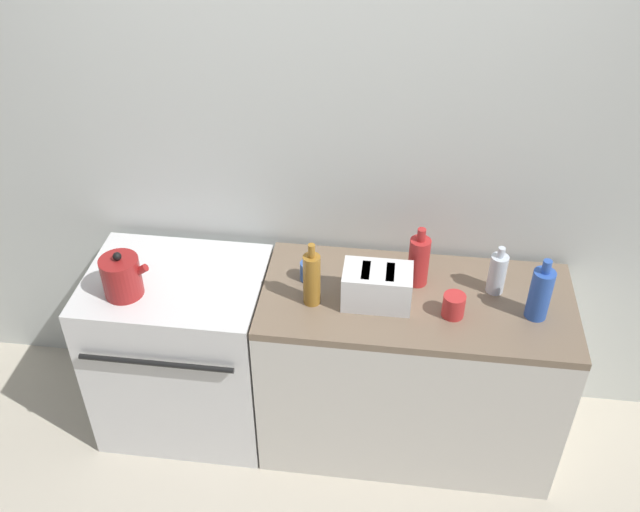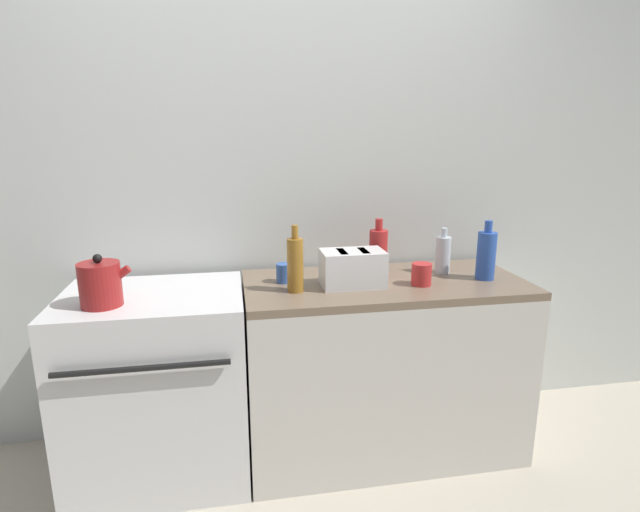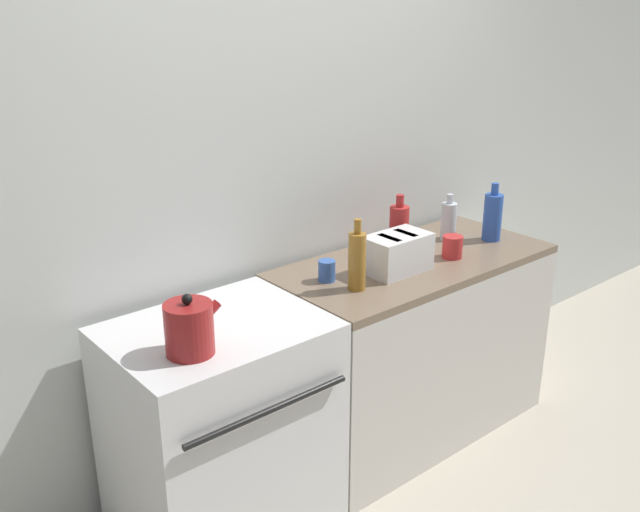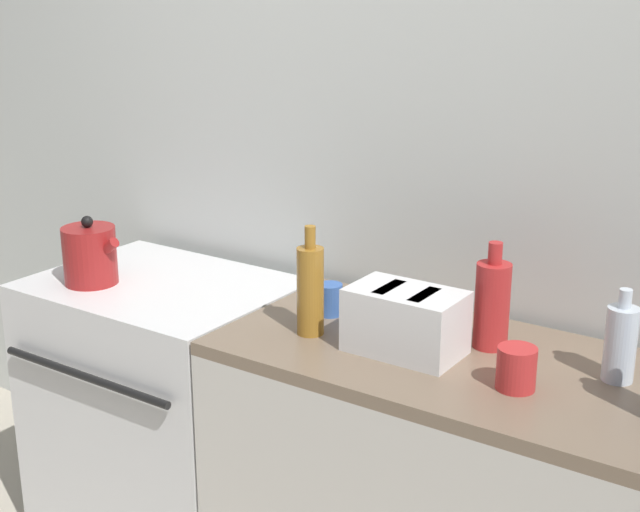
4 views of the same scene
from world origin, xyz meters
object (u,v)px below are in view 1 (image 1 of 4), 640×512
at_px(bottle_amber, 312,279).
at_px(bottle_blue, 540,293).
at_px(stove, 184,349).
at_px(cup_red, 454,305).
at_px(bottle_clear, 497,273).
at_px(kettle, 122,276).
at_px(bottle_red, 419,261).
at_px(cup_blue, 307,271).
at_px(toaster, 377,286).

bearing_deg(bottle_amber, bottle_blue, 1.89).
xyz_separation_m(stove, cup_red, (1.21, -0.08, 0.48)).
height_order(bottle_amber, cup_red, bottle_amber).
xyz_separation_m(stove, bottle_clear, (1.39, 0.10, 0.52)).
bearing_deg(bottle_blue, kettle, -177.47).
relative_size(bottle_blue, cup_red, 2.78).
distance_m(bottle_amber, bottle_red, 0.47).
bearing_deg(bottle_clear, bottle_amber, -167.40).
relative_size(bottle_blue, cup_blue, 3.16).
relative_size(kettle, bottle_blue, 0.76).
distance_m(bottle_amber, bottle_blue, 0.92).
relative_size(bottle_red, cup_red, 2.74).
bearing_deg(stove, bottle_blue, -1.63).
height_order(stove, bottle_red, bottle_red).
relative_size(stove, bottle_clear, 3.87).
xyz_separation_m(toaster, bottle_red, (0.17, 0.15, 0.03)).
xyz_separation_m(kettle, bottle_red, (1.23, 0.23, 0.03)).
height_order(cup_red, cup_blue, cup_red).
height_order(bottle_red, cup_blue, bottle_red).
distance_m(bottle_clear, cup_red, 0.26).
relative_size(bottle_amber, cup_red, 2.91).
height_order(bottle_clear, bottle_blue, bottle_blue).
relative_size(kettle, bottle_amber, 0.73).
distance_m(toaster, bottle_red, 0.23).
distance_m(toaster, cup_red, 0.32).
bearing_deg(bottle_blue, bottle_clear, 137.99).
distance_m(toaster, bottle_clear, 0.52).
height_order(bottle_clear, cup_red, bottle_clear).
relative_size(bottle_red, cup_blue, 3.12).
height_order(bottle_clear, bottle_red, bottle_red).
bearing_deg(bottle_red, bottle_blue, -17.79).
xyz_separation_m(kettle, cup_red, (1.38, 0.04, -0.04)).
bearing_deg(toaster, bottle_amber, -172.52).
height_order(bottle_blue, cup_red, bottle_blue).
distance_m(stove, toaster, 1.03).
distance_m(stove, kettle, 0.56).
xyz_separation_m(stove, toaster, (0.89, -0.04, 0.51)).
bearing_deg(bottle_blue, bottle_red, 162.21).
height_order(bottle_clear, cup_blue, bottle_clear).
height_order(stove, kettle, kettle).
bearing_deg(stove, bottle_amber, -6.79).
xyz_separation_m(bottle_blue, bottle_red, (-0.49, 0.16, -0.00)).
distance_m(stove, cup_red, 1.31).
bearing_deg(bottle_clear, stove, -176.04).
bearing_deg(kettle, bottle_blue, 2.53).
bearing_deg(bottle_amber, toaster, 7.48).
relative_size(kettle, toaster, 0.76).
distance_m(bottle_blue, cup_blue, 0.97).
xyz_separation_m(bottle_red, cup_blue, (-0.47, -0.04, -0.07)).
bearing_deg(cup_blue, cup_red, -13.91).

